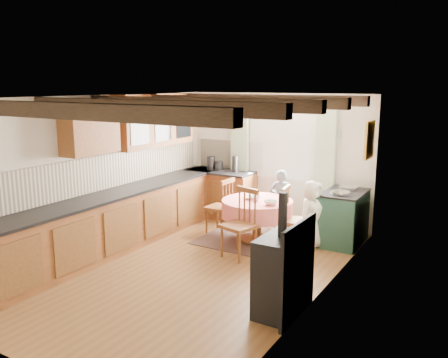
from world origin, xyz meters
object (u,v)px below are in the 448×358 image
Objects in this scene: dining_table at (257,221)px; chair_right at (296,219)px; chair_near at (239,224)px; cast_iron_stove at (282,254)px; cup at (257,198)px; aga_range at (343,217)px; child_far at (281,200)px; child_right at (312,215)px; chair_left at (219,205)px.

chair_right is at bearing -3.64° from dining_table.
chair_near is at bearing 131.16° from chair_right.
cast_iron_stove reaches higher than chair_right.
cup is at bearing -77.00° from dining_table.
aga_range is at bearing 28.90° from cup.
child_far reaches higher than cup.
chair_right is 0.92× the size of child_right.
child_right is at bearing 123.40° from child_far.
cast_iron_stove is at bearing -56.46° from cup.
chair_right is at bearing 107.66° from cast_iron_stove.
chair_right reaches higher than chair_left.
dining_table is at bearing 85.72° from chair_left.
child_far is at bearing 84.36° from dining_table.
chair_near is at bearing 134.61° from cast_iron_stove.
chair_near is 1.08× the size of chair_left.
cup is (-1.23, -0.68, 0.31)m from aga_range.
child_right is (0.79, 0.95, 0.02)m from chair_near.
cast_iron_stove is at bearing -56.84° from dining_table.
cup is (-1.34, 2.03, 0.04)m from cast_iron_stove.
child_right is 0.92m from cup.
dining_table is 0.40m from cup.
dining_table is 0.82m from chair_near.
chair_right is (1.49, -0.14, 0.02)m from chair_left.
chair_right is 1.03m from child_far.
cast_iron_stove is 3.12m from child_far.
chair_near is at bearing 47.12° from chair_left.
chair_left is at bearing 173.21° from dining_table.
chair_left is at bearing 149.61° from chair_near.
dining_table is 1.21× the size of aga_range.
child_far reaches higher than chair_near.
child_far is at bearing 105.71° from chair_near.
child_right reaches higher than chair_left.
cup is at bearing 116.76° from child_right.
child_right is 10.30× the size of cup.
chair_right reaches higher than dining_table.
chair_right is at bearing 65.78° from chair_near.
chair_right is (0.71, -0.05, 0.15)m from dining_table.
child_right reaches higher than aga_range.
chair_near reaches higher than chair_right.
cast_iron_stove reaches higher than chair_near.
chair_near is 1.10× the size of aga_range.
chair_left is (-0.78, 0.09, 0.14)m from dining_table.
cast_iron_stove is 2.43m from cup.
chair_right is at bearing 108.47° from child_far.
chair_near reaches higher than dining_table.
child_right is at bearing 94.58° from chair_left.
child_right reaches higher than child_far.
cup is (0.01, -0.05, 0.40)m from dining_table.
cup is at bearing 65.97° from child_far.
dining_table is 1.06× the size of child_far.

